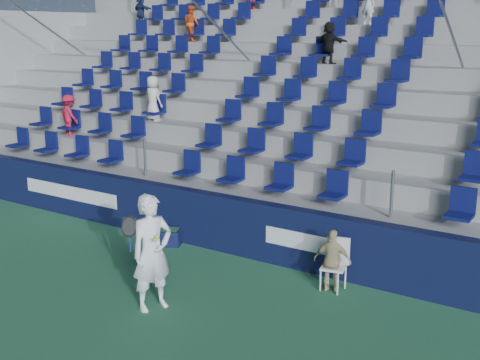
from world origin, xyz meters
name	(u,v)px	position (x,y,z in m)	size (l,w,h in m)	color
ground	(139,311)	(0.00, 0.00, 0.00)	(70.00, 70.00, 0.00)	#2D6A44
sponsor_wall	(241,227)	(0.00, 3.15, 0.60)	(24.00, 0.32, 1.20)	#0F1438
grandstand	(343,122)	(-0.01, 8.24, 2.14)	(24.00, 8.17, 6.63)	gray
tennis_player	(152,252)	(0.13, 0.23, 0.99)	(0.75, 0.85, 1.98)	white
line_judge_chair	(336,260)	(2.36, 2.65, 0.54)	(0.50, 0.51, 0.95)	white
line_judge	(332,261)	(2.36, 2.50, 0.57)	(0.67, 0.28, 1.15)	tan
ball_bin	(167,236)	(-1.68, 2.75, 0.19)	(0.74, 0.63, 0.35)	#10143B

